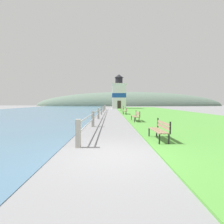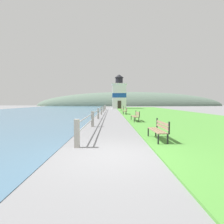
% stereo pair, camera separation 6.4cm
% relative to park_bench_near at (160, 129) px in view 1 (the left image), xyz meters
% --- Properties ---
extents(ground_plane, '(160.00, 160.00, 0.00)m').
position_rel_park_bench_near_xyz_m(ground_plane, '(-2.04, -2.04, -0.54)').
color(ground_plane, slate).
extents(grass_verge, '(12.00, 59.89, 0.06)m').
position_rel_park_bench_near_xyz_m(grass_verge, '(5.39, 17.92, -0.51)').
color(grass_verge, '#4C8E38').
rests_on(grass_verge, ground_plane).
extents(water_strip, '(24.00, 95.82, 0.01)m').
position_rel_park_bench_near_xyz_m(water_strip, '(-15.96, 17.92, -0.53)').
color(water_strip, '#476B84').
rests_on(water_strip, ground_plane).
extents(seawall_railing, '(0.18, 33.12, 1.06)m').
position_rel_park_bench_near_xyz_m(seawall_railing, '(-3.36, 15.43, 0.09)').
color(seawall_railing, '#A8A399').
rests_on(seawall_railing, ground_plane).
extents(park_bench_near, '(0.53, 1.65, 0.94)m').
position_rel_park_bench_near_xyz_m(park_bench_near, '(0.00, 0.00, 0.00)').
color(park_bench_near, '#846B51').
rests_on(park_bench_near, ground_plane).
extents(park_bench_midway, '(0.50, 1.89, 0.94)m').
position_rel_park_bench_near_xyz_m(park_bench_midway, '(0.04, 7.39, 0.00)').
color(park_bench_midway, '#846B51').
rests_on(park_bench_midway, ground_plane).
extents(park_bench_far, '(0.52, 1.92, 0.94)m').
position_rel_park_bench_near_xyz_m(park_bench_far, '(-0.15, 16.09, 0.00)').
color(park_bench_far, '#846B51').
rests_on(park_bench_far, ground_plane).
extents(park_bench_by_lighthouse, '(0.54, 1.71, 0.94)m').
position_rel_park_bench_near_xyz_m(park_bench_by_lighthouse, '(0.03, 24.21, 0.00)').
color(park_bench_by_lighthouse, '#846B51').
rests_on(park_bench_by_lighthouse, ground_plane).
extents(lighthouse, '(3.94, 3.94, 8.76)m').
position_rel_park_bench_near_xyz_m(lighthouse, '(0.01, 37.65, 3.16)').
color(lighthouse, white).
rests_on(lighthouse, ground_plane).
extents(distant_hillside, '(80.00, 16.00, 12.00)m').
position_rel_park_bench_near_xyz_m(distant_hillside, '(5.96, 67.89, -0.54)').
color(distant_hillside, '#566B5B').
rests_on(distant_hillside, ground_plane).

